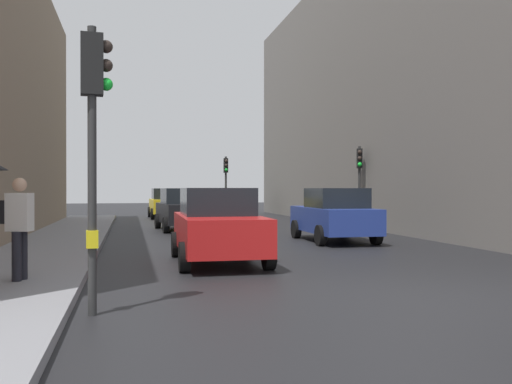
# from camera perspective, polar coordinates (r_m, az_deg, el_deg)

# --- Properties ---
(ground_plane) EXTENTS (120.00, 120.00, 0.00)m
(ground_plane) POSITION_cam_1_polar(r_m,az_deg,el_deg) (9.61, 15.78, -10.12)
(ground_plane) COLOR black
(sidewalk_kerb) EXTENTS (2.63, 40.00, 0.16)m
(sidewalk_kerb) POSITION_cam_1_polar(r_m,az_deg,el_deg) (14.54, -21.32, -6.25)
(sidewalk_kerb) COLOR gray
(sidewalk_kerb) RESTS_ON ground
(building_facade_right) EXTENTS (12.00, 32.44, 12.85)m
(building_facade_right) POSITION_cam_1_polar(r_m,az_deg,el_deg) (29.31, 20.39, 9.51)
(building_facade_right) COLOR slate
(building_facade_right) RESTS_ON ground
(traffic_light_near_left) EXTENTS (0.44, 0.26, 3.97)m
(traffic_light_near_left) POSITION_cam_1_polar(r_m,az_deg,el_deg) (7.97, -16.38, 7.46)
(traffic_light_near_left) COLOR #2D2D2D
(traffic_light_near_left) RESTS_ON ground
(traffic_light_mid_street) EXTENTS (0.33, 0.45, 3.55)m
(traffic_light_mid_street) POSITION_cam_1_polar(r_m,az_deg,el_deg) (23.98, 10.62, 2.03)
(traffic_light_mid_street) COLOR #2D2D2D
(traffic_light_mid_street) RESTS_ON ground
(traffic_light_far_median) EXTENTS (0.25, 0.43, 3.62)m
(traffic_light_far_median) POSITION_cam_1_polar(r_m,az_deg,el_deg) (32.19, -3.12, 1.68)
(traffic_light_far_median) COLOR #2D2D2D
(traffic_light_far_median) RESTS_ON ground
(car_blue_van) EXTENTS (2.08, 4.23, 1.76)m
(car_blue_van) POSITION_cam_1_polar(r_m,az_deg,el_deg) (18.42, 8.06, -2.35)
(car_blue_van) COLOR navy
(car_blue_van) RESTS_ON ground
(car_red_sedan) EXTENTS (2.08, 4.23, 1.76)m
(car_red_sedan) POSITION_cam_1_polar(r_m,az_deg,el_deg) (13.08, -3.95, -3.45)
(car_red_sedan) COLOR red
(car_red_sedan) RESTS_ON ground
(car_yellow_taxi) EXTENTS (2.10, 4.24, 1.76)m
(car_yellow_taxi) POSITION_cam_1_polar(r_m,az_deg,el_deg) (33.18, -9.21, -1.16)
(car_yellow_taxi) COLOR yellow
(car_yellow_taxi) RESTS_ON ground
(car_dark_suv) EXTENTS (2.24, 4.31, 1.76)m
(car_dark_suv) POSITION_cam_1_polar(r_m,az_deg,el_deg) (23.42, -7.54, -1.78)
(car_dark_suv) COLOR black
(car_dark_suv) RESTS_ON ground
(car_green_estate) EXTENTS (2.26, 4.32, 1.76)m
(car_green_estate) POSITION_cam_1_polar(r_m,az_deg,el_deg) (38.10, -2.54, -0.96)
(car_green_estate) COLOR #2D6038
(car_green_estate) RESTS_ON ground
(pedestrian_with_black_backpack) EXTENTS (0.65, 0.45, 1.77)m
(pedestrian_with_black_backpack) POSITION_cam_1_polar(r_m,az_deg,el_deg) (10.40, -23.40, -2.88)
(pedestrian_with_black_backpack) COLOR black
(pedestrian_with_black_backpack) RESTS_ON sidewalk_kerb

